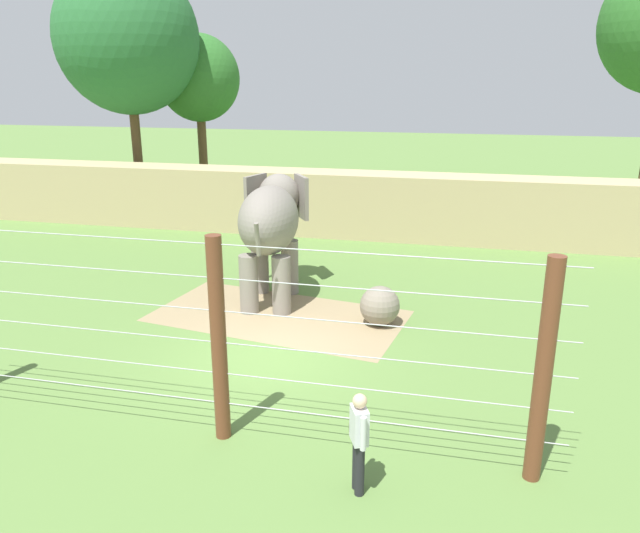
# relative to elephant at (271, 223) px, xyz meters

# --- Properties ---
(ground_plane) EXTENTS (120.00, 120.00, 0.00)m
(ground_plane) POSITION_rel_elephant_xyz_m (1.04, -3.76, -2.23)
(ground_plane) COLOR #5B7F3D
(dirt_patch) EXTENTS (7.06, 4.42, 0.01)m
(dirt_patch) POSITION_rel_elephant_xyz_m (0.56, -1.33, -2.23)
(dirt_patch) COLOR #937F5B
(dirt_patch) RESTS_ON ground
(embankment_wall) EXTENTS (36.00, 1.80, 2.53)m
(embankment_wall) POSITION_rel_elephant_xyz_m (1.04, 7.78, -0.97)
(embankment_wall) COLOR tan
(embankment_wall) RESTS_ON ground
(elephant) EXTENTS (2.13, 4.53, 3.37)m
(elephant) POSITION_rel_elephant_xyz_m (0.00, 0.00, 0.00)
(elephant) COLOR gray
(elephant) RESTS_ON ground
(enrichment_ball) EXTENTS (1.03, 1.03, 1.03)m
(enrichment_ball) POSITION_rel_elephant_xyz_m (3.28, -1.29, -1.72)
(enrichment_ball) COLOR gray
(enrichment_ball) RESTS_ON ground
(cable_fence) EXTENTS (11.93, 0.27, 3.69)m
(cable_fence) POSITION_rel_elephant_xyz_m (1.11, -7.02, -0.38)
(cable_fence) COLOR brown
(cable_fence) RESTS_ON ground
(zookeeper) EXTENTS (0.37, 0.56, 1.67)m
(zookeeper) POSITION_rel_elephant_xyz_m (3.86, -7.97, -1.31)
(zookeeper) COLOR #232328
(zookeeper) RESTS_ON ground
(tree_far_left) EXTENTS (4.02, 4.02, 8.19)m
(tree_far_left) POSITION_rel_elephant_xyz_m (-7.87, 13.41, 3.80)
(tree_far_left) COLOR brown
(tree_far_left) RESTS_ON ground
(tree_left_of_centre) EXTENTS (6.39, 6.39, 11.15)m
(tree_left_of_centre) POSITION_rel_elephant_xyz_m (-9.96, 10.58, 5.54)
(tree_left_of_centre) COLOR brown
(tree_left_of_centre) RESTS_ON ground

